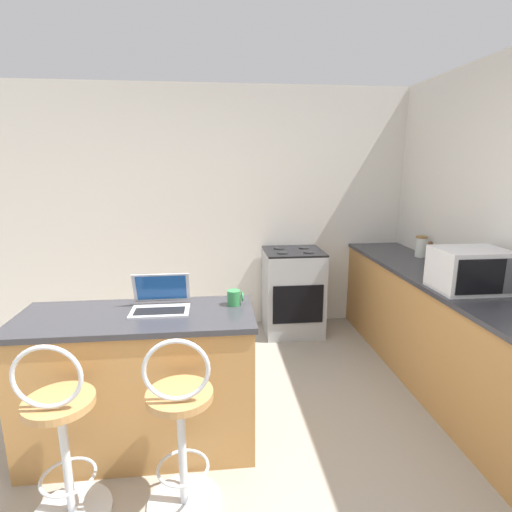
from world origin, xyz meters
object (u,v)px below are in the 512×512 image
(bar_stool_near, at_px, (62,438))
(laptop, at_px, (161,300))
(bar_stool_far, at_px, (181,429))
(storage_jar, at_px, (421,246))
(stove_range, at_px, (293,292))
(mug_green, at_px, (234,298))
(pepper_mill, at_px, (430,256))
(microwave, at_px, (470,270))

(bar_stool_near, xyz_separation_m, laptop, (0.43, 0.60, 0.49))
(bar_stool_far, height_order, laptop, laptop)
(bar_stool_near, distance_m, storage_jar, 3.36)
(stove_range, xyz_separation_m, mug_green, (-0.71, -1.60, 0.50))
(mug_green, xyz_separation_m, pepper_mill, (1.73, 0.75, 0.06))
(storage_jar, bearing_deg, bar_stool_far, -140.70)
(microwave, bearing_deg, laptop, -176.09)
(pepper_mill, bearing_deg, mug_green, -156.69)
(storage_jar, bearing_deg, laptop, -152.93)
(laptop, xyz_separation_m, storage_jar, (2.35, 1.20, 0.05))
(laptop, height_order, stove_range, laptop)
(bar_stool_far, distance_m, stove_range, 2.44)
(bar_stool_near, bearing_deg, stove_range, 54.09)
(stove_range, xyz_separation_m, pepper_mill, (1.02, -0.85, 0.57))
(bar_stool_near, relative_size, microwave, 2.09)
(storage_jar, height_order, mug_green, storage_jar)
(bar_stool_near, distance_m, microwave, 2.75)
(storage_jar, height_order, pepper_mill, pepper_mill)
(storage_jar, bearing_deg, microwave, -100.81)
(bar_stool_far, height_order, stove_range, bar_stool_far)
(stove_range, relative_size, mug_green, 8.84)
(mug_green, distance_m, pepper_mill, 1.89)
(stove_range, xyz_separation_m, storage_jar, (1.18, -0.42, 0.56))
(laptop, bearing_deg, pepper_mill, 19.27)
(microwave, relative_size, storage_jar, 2.34)
(storage_jar, relative_size, mug_green, 1.99)
(laptop, bearing_deg, stove_range, 54.05)
(microwave, xyz_separation_m, storage_jar, (0.20, 1.05, -0.05))
(bar_stool_far, bearing_deg, pepper_mill, 33.76)
(laptop, relative_size, stove_range, 0.39)
(stove_range, bearing_deg, storage_jar, -19.47)
(bar_stool_far, xyz_separation_m, storage_jar, (2.20, 1.80, 0.54))
(bar_stool_near, bearing_deg, mug_green, 34.74)
(microwave, distance_m, storage_jar, 1.07)
(bar_stool_far, bearing_deg, mug_green, 63.21)
(pepper_mill, bearing_deg, bar_stool_far, -146.24)
(laptop, height_order, storage_jar, laptop)
(laptop, xyz_separation_m, mug_green, (0.46, 0.02, -0.01))
(stove_range, relative_size, pepper_mill, 3.82)
(stove_range, distance_m, storage_jar, 1.37)
(laptop, relative_size, microwave, 0.74)
(storage_jar, bearing_deg, bar_stool_near, -147.09)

